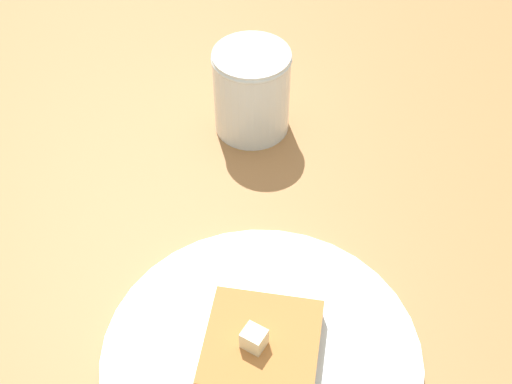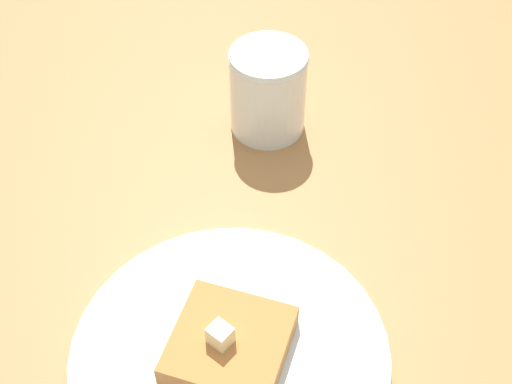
# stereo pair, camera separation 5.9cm
# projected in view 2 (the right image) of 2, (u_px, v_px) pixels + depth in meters

# --- Properties ---
(plate) EXTENTS (0.24, 0.24, 0.01)m
(plate) POSITION_uv_depth(u_px,v_px,m) (235.00, 357.00, 0.53)
(plate) COLOR silver
(plate) RESTS_ON table_surface
(toast_slice_center) EXTENTS (0.08, 0.08, 0.02)m
(toast_slice_center) POSITION_uv_depth(u_px,v_px,m) (235.00, 346.00, 0.51)
(toast_slice_center) COLOR #B46E35
(toast_slice_center) RESTS_ON plate
(butter_pat_primary) EXTENTS (0.02, 0.02, 0.02)m
(butter_pat_primary) POSITION_uv_depth(u_px,v_px,m) (226.00, 337.00, 0.50)
(butter_pat_primary) COLOR beige
(butter_pat_primary) RESTS_ON toast_slice_center
(syrup_jar) EXTENTS (0.07, 0.07, 0.09)m
(syrup_jar) POSITION_uv_depth(u_px,v_px,m) (272.00, 95.00, 0.68)
(syrup_jar) COLOR #361605
(syrup_jar) RESTS_ON table_surface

